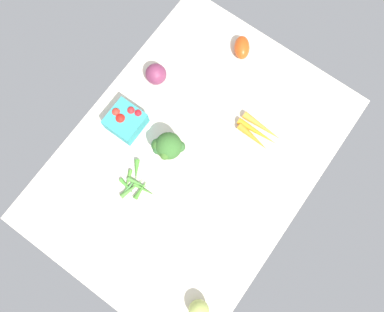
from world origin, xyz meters
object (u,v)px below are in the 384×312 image
at_px(okra_pile, 135,184).
at_px(broccoli_head, 167,146).
at_px(carrot_bunch, 258,132).
at_px(heirloom_tomato_green, 199,310).
at_px(berry_basket, 126,121).
at_px(roma_tomato, 242,47).
at_px(red_onion_near_basket, 156,74).

xyz_separation_m(okra_pile, broccoli_head, (0.15, -0.02, 0.06)).
bearing_deg(carrot_bunch, heirloom_tomato_green, -164.14).
height_order(berry_basket, broccoli_head, broccoli_head).
bearing_deg(okra_pile, roma_tomato, -1.17).
distance_m(roma_tomato, okra_pile, 0.60).
xyz_separation_m(roma_tomato, carrot_bunch, (-0.22, -0.22, -0.01)).
bearing_deg(red_onion_near_basket, carrot_bunch, -84.18).
height_order(heirloom_tomato_green, broccoli_head, broccoli_head).
relative_size(okra_pile, heirloom_tomato_green, 2.15).
distance_m(berry_basket, okra_pile, 0.21).
relative_size(roma_tomato, heirloom_tomato_green, 1.37).
xyz_separation_m(berry_basket, carrot_bunch, (0.23, -0.38, -0.02)).
height_order(okra_pile, heirloom_tomato_green, heirloom_tomato_green).
xyz_separation_m(roma_tomato, red_onion_near_basket, (-0.26, 0.18, 0.01)).
xyz_separation_m(red_onion_near_basket, heirloom_tomato_green, (-0.53, -0.56, -0.01)).
bearing_deg(red_onion_near_basket, roma_tomato, -34.70).
xyz_separation_m(okra_pile, carrot_bunch, (0.38, -0.23, 0.00)).
bearing_deg(broccoli_head, heirloom_tomato_green, -132.95).
bearing_deg(red_onion_near_basket, broccoli_head, -134.61).
bearing_deg(heirloom_tomato_green, berry_basket, 57.92).
bearing_deg(carrot_bunch, red_onion_near_basket, 95.82).
height_order(roma_tomato, red_onion_near_basket, red_onion_near_basket).
height_order(berry_basket, okra_pile, berry_basket).
distance_m(okra_pile, heirloom_tomato_green, 0.43).
xyz_separation_m(okra_pile, red_onion_near_basket, (0.34, 0.17, 0.03)).
relative_size(roma_tomato, red_onion_near_basket, 1.18).
height_order(carrot_bunch, red_onion_near_basket, red_onion_near_basket).
relative_size(okra_pile, broccoli_head, 1.16).
bearing_deg(roma_tomato, okra_pile, -35.83).
height_order(red_onion_near_basket, broccoli_head, broccoli_head).
bearing_deg(red_onion_near_basket, okra_pile, -153.80).
xyz_separation_m(red_onion_near_basket, broccoli_head, (-0.19, -0.19, 0.03)).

